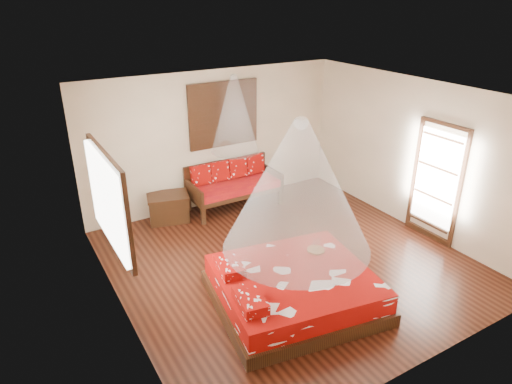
% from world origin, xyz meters
% --- Properties ---
extents(room, '(5.54, 5.54, 2.84)m').
position_xyz_m(room, '(0.00, 0.00, 1.40)').
color(room, black).
rests_on(room, ground).
extents(bed, '(2.51, 2.33, 0.65)m').
position_xyz_m(bed, '(-0.59, -0.97, 0.25)').
color(bed, black).
rests_on(bed, floor).
extents(daybed, '(1.90, 0.84, 0.97)m').
position_xyz_m(daybed, '(0.21, 2.39, 0.52)').
color(daybed, black).
rests_on(daybed, floor).
extents(storage_chest, '(0.92, 0.76, 0.54)m').
position_xyz_m(storage_chest, '(-1.19, 2.45, 0.27)').
color(storage_chest, black).
rests_on(storage_chest, floor).
extents(shutter_panel, '(1.52, 0.06, 1.32)m').
position_xyz_m(shutter_panel, '(0.21, 2.72, 1.90)').
color(shutter_panel, black).
rests_on(shutter_panel, wall_back).
extents(window_left, '(0.10, 1.74, 1.34)m').
position_xyz_m(window_left, '(-2.71, 0.20, 1.70)').
color(window_left, black).
rests_on(window_left, wall_left).
extents(glazed_door, '(0.08, 1.02, 2.16)m').
position_xyz_m(glazed_door, '(2.72, -0.60, 1.07)').
color(glazed_door, black).
rests_on(glazed_door, floor).
extents(wine_tray, '(0.27, 0.27, 0.22)m').
position_xyz_m(wine_tray, '(0.07, -0.63, 0.56)').
color(wine_tray, brown).
rests_on(wine_tray, bed).
extents(mosquito_net_main, '(2.02, 2.02, 1.80)m').
position_xyz_m(mosquito_net_main, '(-0.57, -0.98, 1.85)').
color(mosquito_net_main, white).
rests_on(mosquito_net_main, ceiling).
extents(mosquito_net_daybed, '(0.95, 0.95, 1.50)m').
position_xyz_m(mosquito_net_daybed, '(0.21, 2.25, 2.00)').
color(mosquito_net_daybed, white).
rests_on(mosquito_net_daybed, ceiling).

